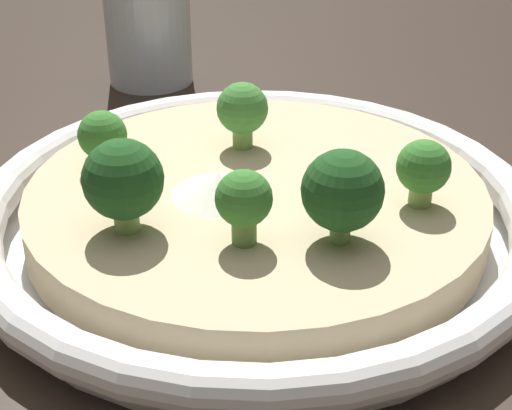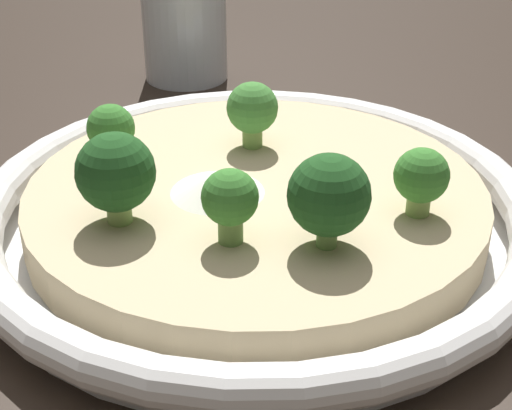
{
  "view_description": "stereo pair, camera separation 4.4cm",
  "coord_description": "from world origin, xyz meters",
  "px_view_note": "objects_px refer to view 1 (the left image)",
  "views": [
    {
      "loc": [
        -0.36,
        -0.13,
        0.24
      ],
      "look_at": [
        0.0,
        0.0,
        0.02
      ],
      "focal_mm": 55.0,
      "sensor_mm": 36.0,
      "label": 1
    },
    {
      "loc": [
        -0.34,
        -0.17,
        0.24
      ],
      "look_at": [
        0.0,
        0.0,
        0.02
      ],
      "focal_mm": 55.0,
      "sensor_mm": 36.0,
      "label": 2
    }
  ],
  "objects_px": {
    "broccoli_front": "(343,192)",
    "broccoli_back_right": "(242,110)",
    "broccoli_left": "(123,181)",
    "broccoli_front_right": "(423,169)",
    "broccoli_back_left": "(103,137)",
    "drinking_glass": "(147,7)",
    "broccoli_front_left": "(244,202)",
    "risotto_bowl": "(256,210)"
  },
  "relations": [
    {
      "from": "broccoli_front",
      "to": "broccoli_back_right",
      "type": "relative_size",
      "value": 1.18
    },
    {
      "from": "broccoli_left",
      "to": "broccoli_front_right",
      "type": "height_order",
      "value": "broccoli_left"
    },
    {
      "from": "broccoli_back_left",
      "to": "drinking_glass",
      "type": "bearing_deg",
      "value": 20.87
    },
    {
      "from": "broccoli_back_right",
      "to": "broccoli_left",
      "type": "xyz_separation_m",
      "value": [
        -0.11,
        0.02,
        0.0
      ]
    },
    {
      "from": "broccoli_front_right",
      "to": "drinking_glass",
      "type": "bearing_deg",
      "value": 53.34
    },
    {
      "from": "broccoli_left",
      "to": "drinking_glass",
      "type": "xyz_separation_m",
      "value": [
        0.27,
        0.13,
        0.0
      ]
    },
    {
      "from": "broccoli_front",
      "to": "drinking_glass",
      "type": "height_order",
      "value": "drinking_glass"
    },
    {
      "from": "broccoli_back_right",
      "to": "broccoli_front_right",
      "type": "bearing_deg",
      "value": -106.71
    },
    {
      "from": "broccoli_front_left",
      "to": "broccoli_front_right",
      "type": "distance_m",
      "value": 0.1
    },
    {
      "from": "broccoli_front_left",
      "to": "broccoli_back_left",
      "type": "height_order",
      "value": "broccoli_front_left"
    },
    {
      "from": "risotto_bowl",
      "to": "broccoli_front_left",
      "type": "relative_size",
      "value": 8.3
    },
    {
      "from": "risotto_bowl",
      "to": "broccoli_back_right",
      "type": "bearing_deg",
      "value": 29.38
    },
    {
      "from": "broccoli_back_right",
      "to": "broccoli_front_right",
      "type": "xyz_separation_m",
      "value": [
        -0.03,
        -0.11,
        -0.0
      ]
    },
    {
      "from": "drinking_glass",
      "to": "broccoli_back_right",
      "type": "bearing_deg",
      "value": -137.55
    },
    {
      "from": "broccoli_front_left",
      "to": "drinking_glass",
      "type": "xyz_separation_m",
      "value": [
        0.26,
        0.19,
        0.01
      ]
    },
    {
      "from": "risotto_bowl",
      "to": "broccoli_front_right",
      "type": "distance_m",
      "value": 0.1
    },
    {
      "from": "broccoli_back_left",
      "to": "broccoli_back_right",
      "type": "bearing_deg",
      "value": -49.4
    },
    {
      "from": "broccoli_back_left",
      "to": "broccoli_left",
      "type": "bearing_deg",
      "value": -141.48
    },
    {
      "from": "broccoli_front",
      "to": "broccoli_left",
      "type": "xyz_separation_m",
      "value": [
        -0.03,
        0.1,
        -0.0
      ]
    },
    {
      "from": "risotto_bowl",
      "to": "broccoli_front_right",
      "type": "relative_size",
      "value": 8.73
    },
    {
      "from": "broccoli_left",
      "to": "broccoli_front_right",
      "type": "bearing_deg",
      "value": -60.04
    },
    {
      "from": "broccoli_left",
      "to": "broccoli_back_left",
      "type": "distance_m",
      "value": 0.07
    },
    {
      "from": "risotto_bowl",
      "to": "broccoli_back_right",
      "type": "height_order",
      "value": "broccoli_back_right"
    },
    {
      "from": "broccoli_back_left",
      "to": "broccoli_front",
      "type": "bearing_deg",
      "value": -101.42
    },
    {
      "from": "broccoli_front_right",
      "to": "broccoli_left",
      "type": "bearing_deg",
      "value": 119.96
    },
    {
      "from": "broccoli_left",
      "to": "broccoli_front_right",
      "type": "distance_m",
      "value": 0.15
    },
    {
      "from": "risotto_bowl",
      "to": "broccoli_back_right",
      "type": "distance_m",
      "value": 0.07
    },
    {
      "from": "broccoli_left",
      "to": "drinking_glass",
      "type": "distance_m",
      "value": 0.3
    },
    {
      "from": "broccoli_back_left",
      "to": "broccoli_front_right",
      "type": "xyz_separation_m",
      "value": [
        0.02,
        -0.18,
        0.0
      ]
    },
    {
      "from": "broccoli_front_left",
      "to": "broccoli_back_left",
      "type": "distance_m",
      "value": 0.11
    },
    {
      "from": "broccoli_front_right",
      "to": "drinking_glass",
      "type": "relative_size",
      "value": 0.29
    },
    {
      "from": "broccoli_front_left",
      "to": "broccoli_front_right",
      "type": "height_order",
      "value": "broccoli_front_left"
    },
    {
      "from": "broccoli_back_right",
      "to": "broccoli_front_left",
      "type": "bearing_deg",
      "value": -158.36
    },
    {
      "from": "broccoli_back_left",
      "to": "broccoli_front_left",
      "type": "bearing_deg",
      "value": -114.39
    },
    {
      "from": "risotto_bowl",
      "to": "broccoli_front_right",
      "type": "bearing_deg",
      "value": -82.73
    },
    {
      "from": "broccoli_front",
      "to": "broccoli_back_left",
      "type": "distance_m",
      "value": 0.15
    },
    {
      "from": "broccoli_front_left",
      "to": "drinking_glass",
      "type": "height_order",
      "value": "drinking_glass"
    },
    {
      "from": "drinking_glass",
      "to": "broccoli_front",
      "type": "bearing_deg",
      "value": -136.72
    },
    {
      "from": "risotto_bowl",
      "to": "broccoli_front_left",
      "type": "distance_m",
      "value": 0.07
    },
    {
      "from": "risotto_bowl",
      "to": "drinking_glass",
      "type": "height_order",
      "value": "drinking_glass"
    },
    {
      "from": "broccoli_front",
      "to": "broccoli_back_right",
      "type": "bearing_deg",
      "value": 44.78
    },
    {
      "from": "broccoli_back_right",
      "to": "broccoli_back_left",
      "type": "xyz_separation_m",
      "value": [
        -0.05,
        0.06,
        -0.0
      ]
    }
  ]
}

